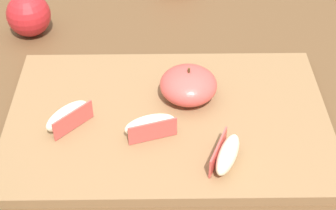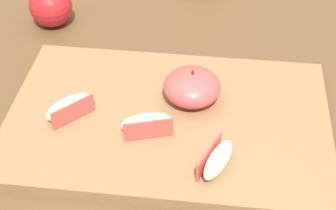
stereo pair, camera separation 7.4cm
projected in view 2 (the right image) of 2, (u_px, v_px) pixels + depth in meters
The scene contains 7 objects.
dining_table at pixel (127, 141), 0.89m from camera, with size 1.20×0.87×0.77m.
cutting_board at pixel (168, 120), 0.76m from camera, with size 0.46×0.30×0.02m.
apple_half_skin_up at pixel (192, 87), 0.76m from camera, with size 0.08×0.08×0.05m.
apple_wedge_left at pixel (69, 107), 0.74m from camera, with size 0.07×0.07×0.03m.
apple_wedge_middle at pixel (217, 160), 0.67m from camera, with size 0.05×0.07×0.03m.
apple_wedge_near_knife at pixel (147, 124), 0.72m from camera, with size 0.07×0.04×0.03m.
whole_apple_crimson at pixel (51, 6), 0.94m from camera, with size 0.08×0.08×0.08m.
Camera 2 is at (0.14, -0.62, 1.29)m, focal length 56.52 mm.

